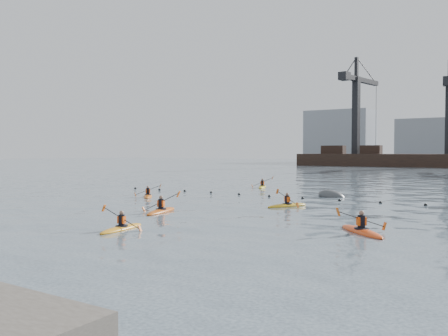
{
  "coord_description": "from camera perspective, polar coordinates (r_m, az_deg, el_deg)",
  "views": [
    {
      "loc": [
        15.88,
        -12.25,
        3.71
      ],
      "look_at": [
        1.7,
        9.78,
        2.8
      ],
      "focal_mm": 38.0,
      "sensor_mm": 36.0,
      "label": 1
    }
  ],
  "objects": [
    {
      "name": "ground",
      "position": [
        20.4,
        -19.46,
        -8.61
      ],
      "size": [
        400.0,
        400.0,
        0.0
      ],
      "primitive_type": "plane",
      "color": "#33404B",
      "rests_on": "ground"
    },
    {
      "name": "float_line",
      "position": [
        38.63,
        7.54,
        -3.49
      ],
      "size": [
        33.24,
        0.73,
        0.24
      ],
      "color": "black",
      "rests_on": "ground"
    },
    {
      "name": "barge_pier",
      "position": [
        123.32,
        25.26,
        0.96
      ],
      "size": [
        72.0,
        19.3,
        29.5
      ],
      "color": "black",
      "rests_on": "ground"
    },
    {
      "name": "kayaker_0",
      "position": [
        29.31,
        -7.58,
        -5.08
      ],
      "size": [
        2.5,
        3.71,
        1.46
      ],
      "rotation": [
        0.0,
        0.0,
        0.26
      ],
      "color": "#C05112",
      "rests_on": "ground"
    },
    {
      "name": "kayaker_1",
      "position": [
        23.18,
        -12.22,
        -7.02
      ],
      "size": [
        2.23,
        3.28,
        1.26
      ],
      "rotation": [
        0.0,
        0.0,
        0.16
      ],
      "color": "orange",
      "rests_on": "ground"
    },
    {
      "name": "kayaker_2",
      "position": [
        39.33,
        -9.14,
        -3.3
      ],
      "size": [
        2.52,
        2.88,
        1.19
      ],
      "rotation": [
        0.0,
        0.0,
        0.69
      ],
      "color": "#CA5C13",
      "rests_on": "ground"
    },
    {
      "name": "kayaker_3",
      "position": [
        32.4,
        7.61,
        -4.42
      ],
      "size": [
        2.13,
        3.28,
        1.24
      ],
      "rotation": [
        0.0,
        0.0,
        -0.43
      ],
      "color": "gold",
      "rests_on": "ground"
    },
    {
      "name": "kayaker_4",
      "position": [
        22.7,
        16.19,
        -7.21
      ],
      "size": [
        3.06,
        3.09,
        1.31
      ],
      "rotation": [
        0.0,
        0.0,
        3.92
      ],
      "color": "#E74615",
      "rests_on": "ground"
    },
    {
      "name": "kayaker_5",
      "position": [
        48.98,
        4.63,
        -2.24
      ],
      "size": [
        2.19,
        3.32,
        1.29
      ],
      "rotation": [
        0.0,
        0.0,
        0.37
      ],
      "color": "gold",
      "rests_on": "ground"
    },
    {
      "name": "mooring_buoy",
      "position": [
        39.76,
        12.83,
        -3.41
      ],
      "size": [
        2.67,
        1.93,
        1.55
      ],
      "primitive_type": "ellipsoid",
      "rotation": [
        0.0,
        0.21,
        0.28
      ],
      "color": "#393B3D",
      "rests_on": "ground"
    }
  ]
}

